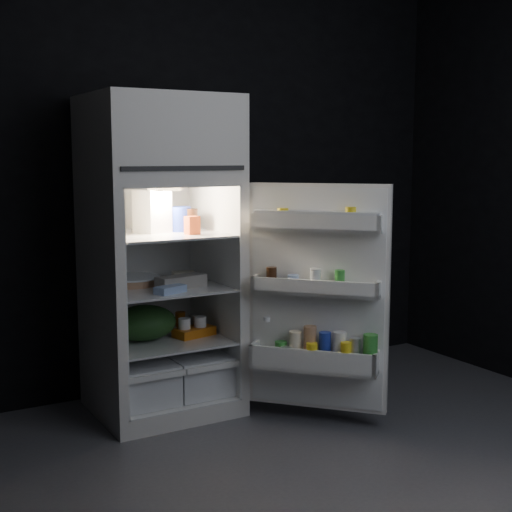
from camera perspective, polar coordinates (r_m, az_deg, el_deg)
floor at (r=3.30m, az=5.51°, el=-18.17°), size 4.00×3.40×0.00m
wall_back at (r=4.45m, az=-7.14°, el=6.63°), size 4.00×0.00×2.70m
refrigerator at (r=4.05m, az=-7.81°, el=0.88°), size 0.76×0.71×1.78m
fridge_door at (r=3.82m, az=4.98°, el=-3.63°), size 0.63×0.66×1.22m
milk_jug at (r=4.04m, az=-8.31°, el=3.57°), size 0.20×0.20×0.24m
mayo_jar at (r=4.08m, az=-6.05°, el=2.95°), size 0.12×0.12×0.14m
jam_jar at (r=4.07m, az=-5.31°, el=2.89°), size 0.12×0.12×0.13m
amber_bottle at (r=3.94m, az=-11.61°, el=3.24°), size 0.11×0.11×0.22m
small_carton at (r=3.92m, az=-5.12°, el=2.46°), size 0.08×0.07×0.10m
egg_carton at (r=3.97m, az=-6.01°, el=-2.05°), size 0.30×0.15×0.07m
pie at (r=4.10m, az=-9.90°, el=-2.03°), size 0.34×0.34×0.04m
flat_package at (r=3.83m, az=-6.87°, el=-2.67°), size 0.19×0.14×0.04m
wrapped_pkg at (r=4.22m, az=-5.79°, el=-1.59°), size 0.15×0.13×0.05m
produce_bag at (r=4.06m, az=-8.97°, el=-5.31°), size 0.38×0.33×0.20m
yogurt_tray at (r=4.13m, az=-4.98°, el=-6.05°), size 0.25×0.17×0.05m
small_can_red at (r=4.36m, az=-6.07°, el=-5.06°), size 0.08×0.08×0.09m
small_can_silver at (r=4.28m, az=-4.98°, el=-5.28°), size 0.08×0.08×0.09m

